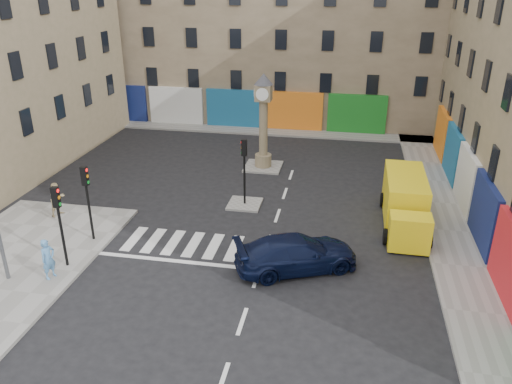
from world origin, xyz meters
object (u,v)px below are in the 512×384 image
(navy_sedan, at_px, (296,253))
(pedestrian_tan, at_px, (57,199))
(traffic_light_island, at_px, (244,161))
(traffic_light_left_near, at_px, (59,214))
(pedestrian_blue, at_px, (48,259))
(traffic_light_left_far, at_px, (87,192))
(clock_pillar, at_px, (263,116))
(yellow_van, at_px, (405,202))

(navy_sedan, height_order, pedestrian_tan, pedestrian_tan)
(navy_sedan, bearing_deg, traffic_light_island, 5.87)
(traffic_light_left_near, bearing_deg, traffic_light_island, 51.07)
(traffic_light_left_near, bearing_deg, pedestrian_blue, -98.34)
(traffic_light_left_far, height_order, navy_sedan, traffic_light_left_far)
(traffic_light_left_far, bearing_deg, navy_sedan, -3.57)
(clock_pillar, height_order, navy_sedan, clock_pillar)
(clock_pillar, bearing_deg, pedestrian_blue, -113.53)
(traffic_light_left_far, xyz_separation_m, traffic_light_island, (6.30, 5.40, -0.03))
(traffic_light_island, bearing_deg, pedestrian_blue, -126.20)
(navy_sedan, bearing_deg, pedestrian_blue, 80.91)
(traffic_light_island, distance_m, clock_pillar, 6.07)
(traffic_light_left_far, relative_size, yellow_van, 0.57)
(traffic_light_left_near, distance_m, yellow_van, 16.54)
(yellow_van, bearing_deg, navy_sedan, -131.81)
(traffic_light_island, xyz_separation_m, clock_pillar, (0.00, 6.00, 0.96))
(clock_pillar, relative_size, pedestrian_tan, 3.38)
(traffic_light_island, relative_size, navy_sedan, 0.69)
(traffic_light_left_near, relative_size, navy_sedan, 0.69)
(yellow_van, relative_size, pedestrian_tan, 3.59)
(traffic_light_left_near, xyz_separation_m, traffic_light_left_far, (0.00, 2.40, 0.00))
(traffic_light_island, bearing_deg, navy_sedan, -59.42)
(pedestrian_blue, bearing_deg, traffic_light_island, -17.10)
(traffic_light_left_near, bearing_deg, traffic_light_left_far, 90.00)
(traffic_light_island, distance_m, pedestrian_blue, 11.03)
(pedestrian_tan, bearing_deg, pedestrian_blue, -133.69)
(yellow_van, bearing_deg, clock_pillar, 142.85)
(clock_pillar, xyz_separation_m, navy_sedan, (3.55, -12.01, -2.78))
(traffic_light_island, relative_size, clock_pillar, 0.61)
(traffic_light_left_near, relative_size, traffic_light_left_far, 1.00)
(clock_pillar, distance_m, pedestrian_blue, 16.34)
(yellow_van, distance_m, pedestrian_blue, 17.08)
(navy_sedan, xyz_separation_m, pedestrian_tan, (-12.86, 2.72, 0.28))
(traffic_light_left_far, bearing_deg, yellow_van, 18.05)
(pedestrian_blue, bearing_deg, traffic_light_left_far, 16.61)
(yellow_van, height_order, pedestrian_tan, yellow_van)
(clock_pillar, distance_m, navy_sedan, 12.83)
(traffic_light_left_near, bearing_deg, pedestrian_tan, 123.75)
(yellow_van, distance_m, pedestrian_tan, 18.02)
(navy_sedan, bearing_deg, traffic_light_left_near, 75.55)
(traffic_light_left_far, xyz_separation_m, pedestrian_tan, (-3.01, 2.10, -1.57))
(traffic_light_left_near, relative_size, traffic_light_island, 1.00)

